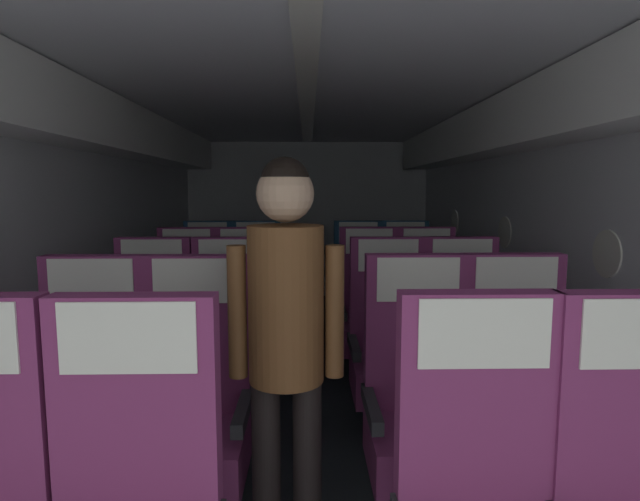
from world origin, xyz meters
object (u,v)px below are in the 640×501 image
seat_c_right_aisle (463,348)px  seat_d_left_aisle (244,315)px  seat_e_left_window (207,293)px  seat_b_right_aisle (518,407)px  seat_c_left_window (151,350)px  seat_b_right_window (419,409)px  seat_c_right_window (389,349)px  seat_e_right_aisle (406,292)px  seat_c_left_aisle (229,349)px  flight_attendant (286,322)px  seat_d_right_aisle (427,313)px  seat_b_left_aisle (195,412)px  seat_d_left_window (186,315)px  seat_d_right_window (370,314)px  seat_e_left_aisle (256,292)px  seat_e_right_window (359,292)px  seat_b_left_window (90,413)px

seat_c_right_aisle → seat_d_left_aisle: bearing=149.0°
seat_c_right_aisle → seat_e_left_window: 2.62m
seat_b_right_aisle → seat_c_left_window: same height
seat_c_right_aisle → seat_b_right_window: bearing=-118.1°
seat_c_right_window → seat_e_right_aisle: 1.83m
seat_c_left_aisle → seat_e_left_window: same height
seat_e_left_window → flight_attendant: flight_attendant is taller
seat_c_left_window → seat_d_right_aisle: size_ratio=1.00×
seat_b_left_aisle → seat_b_right_aisle: same height
seat_b_right_aisle → seat_b_left_aisle: bearing=-179.2°
seat_c_left_window → seat_d_left_window: (0.01, 0.87, 0.00)m
seat_b_left_aisle → seat_d_right_window: same height
seat_d_left_window → seat_d_right_window: same height
seat_c_right_window → flight_attendant: bearing=-116.0°
seat_e_left_aisle → seat_e_right_window: bearing=-0.8°
seat_e_left_window → seat_d_right_window: bearing=-31.0°
seat_c_left_window → seat_c_left_aisle: bearing=-0.3°
seat_d_right_aisle → seat_d_right_window: size_ratio=1.00×
seat_b_right_aisle → seat_d_left_window: 2.59m
seat_d_left_window → seat_e_left_aisle: size_ratio=1.00×
seat_b_right_aisle → seat_c_left_aisle: 1.69m
seat_b_left_aisle → seat_d_left_aisle: (-0.00, 1.77, 0.00)m
seat_b_left_window → seat_b_right_window: same height
seat_b_right_aisle → seat_c_left_window: size_ratio=1.00×
seat_b_left_window → seat_c_right_window: 1.70m
seat_c_left_aisle → flight_attendant: 1.36m
seat_b_right_aisle → seat_e_left_aisle: (-1.45, 2.64, 0.00)m
seat_c_right_aisle → seat_e_right_window: bearing=105.2°
seat_b_left_window → seat_e_left_window: same height
seat_b_left_window → seat_b_right_window: 1.46m
seat_e_right_window → flight_attendant: flight_attendant is taller
seat_e_left_window → seat_c_right_window: bearing=-50.4°
seat_b_right_window → seat_e_left_window: bearing=119.0°
seat_b_left_window → seat_e_left_aisle: bearing=80.3°
seat_d_left_aisle → seat_e_right_aisle: 1.70m
seat_b_right_window → seat_c_left_aisle: (-0.99, 0.89, 0.00)m
seat_d_left_window → seat_d_left_aisle: (0.45, -0.00, 0.00)m
seat_b_right_aisle → seat_d_left_aisle: 2.28m
seat_e_left_aisle → flight_attendant: (0.43, -2.97, 0.49)m
seat_d_left_window → seat_e_right_aisle: size_ratio=1.00×
seat_b_right_aisle → seat_d_right_aisle: 1.76m
seat_b_left_window → seat_d_left_aisle: (0.46, 1.77, 0.00)m
flight_attendant → seat_c_left_window: bearing=-73.9°
seat_d_right_window → seat_c_right_window: bearing=-89.3°
seat_e_left_aisle → seat_e_right_window: same height
seat_c_right_aisle → flight_attendant: bearing=-131.1°
seat_b_right_aisle → flight_attendant: flight_attendant is taller
seat_d_left_window → seat_d_right_window: bearing=0.3°
seat_c_right_aisle → flight_attendant: (-1.05, -1.20, 0.49)m
seat_d_right_aisle → seat_d_right_window: same height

